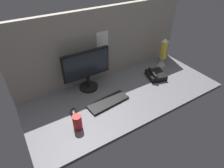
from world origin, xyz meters
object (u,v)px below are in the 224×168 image
(monitor, at_px, (87,68))
(keyboard, at_px, (108,102))
(mug_red_plastic, at_px, (77,122))
(lava_lamp, at_px, (163,55))
(mouse, at_px, (74,112))
(desk_phone, at_px, (156,75))

(monitor, height_order, keyboard, monitor)
(mug_red_plastic, height_order, lava_lamp, lava_lamp)
(monitor, bearing_deg, lava_lamp, -3.65)
(lava_lamp, bearing_deg, keyboard, -164.40)
(mug_red_plastic, bearing_deg, lava_lamp, 16.87)
(lava_lamp, bearing_deg, mug_red_plastic, -163.13)
(mouse, bearing_deg, keyboard, 11.85)
(mouse, height_order, mug_red_plastic, mug_red_plastic)
(mug_red_plastic, relative_size, desk_phone, 0.53)
(mug_red_plastic, bearing_deg, desk_phone, 12.10)
(mug_red_plastic, distance_m, desk_phone, 0.98)
(monitor, bearing_deg, desk_phone, -17.62)
(monitor, height_order, mug_red_plastic, monitor)
(keyboard, bearing_deg, lava_lamp, 10.00)
(monitor, distance_m, mug_red_plastic, 0.53)
(keyboard, height_order, mouse, mouse)
(keyboard, distance_m, lava_lamp, 0.89)
(lava_lamp, height_order, desk_phone, lava_lamp)
(lava_lamp, bearing_deg, mouse, -170.08)
(keyboard, relative_size, mouse, 3.85)
(desk_phone, bearing_deg, mouse, -177.06)
(keyboard, relative_size, lava_lamp, 1.14)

